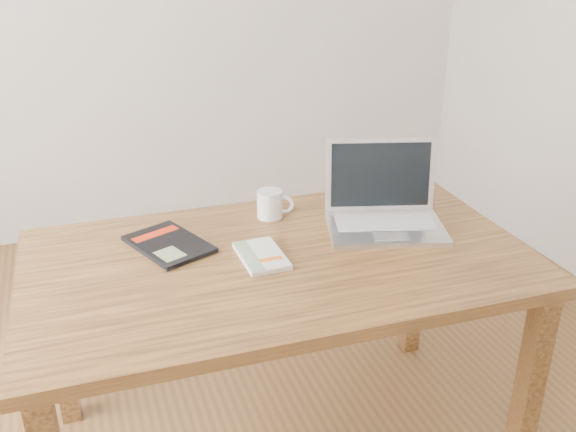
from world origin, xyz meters
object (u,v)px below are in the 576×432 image
object	(u,v)px
white_guidebook	(261,256)
laptop	(384,209)
desk	(279,281)
coffee_mug	(271,204)
black_guidebook	(169,244)

from	to	relation	value
white_guidebook	laptop	xyz separation A→B (m)	(0.46, 0.10, 0.05)
laptop	white_guidebook	bearing A→B (deg)	-151.46
desk	laptop	xyz separation A→B (m)	(0.40, 0.10, 0.15)
laptop	coffee_mug	size ratio (longest dim) A/B	3.63
white_guidebook	black_guidebook	size ratio (longest dim) A/B	0.64
white_guidebook	laptop	distance (m)	0.47
black_guidebook	coffee_mug	bearing A→B (deg)	-6.92
desk	coffee_mug	bearing A→B (deg)	78.35
desk	laptop	distance (m)	0.44
desk	coffee_mug	world-z (taller)	coffee_mug
black_guidebook	desk	bearing A→B (deg)	-52.72
desk	coffee_mug	size ratio (longest dim) A/B	12.60
coffee_mug	desk	bearing A→B (deg)	-79.88
white_guidebook	coffee_mug	distance (m)	0.31
coffee_mug	black_guidebook	bearing A→B (deg)	-141.23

